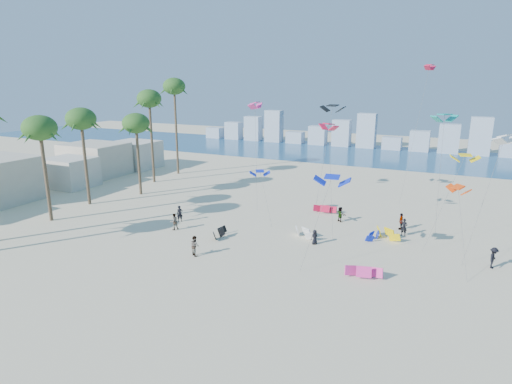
% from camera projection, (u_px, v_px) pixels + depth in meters
% --- Properties ---
extents(ground, '(220.00, 220.00, 0.00)m').
position_uv_depth(ground, '(134.00, 289.00, 33.27)').
color(ground, beige).
rests_on(ground, ground).
extents(ocean, '(220.00, 220.00, 0.00)m').
position_uv_depth(ocean, '(350.00, 153.00, 95.99)').
color(ocean, navy).
rests_on(ocean, ground).
extents(kitesurfer_near, '(0.82, 0.82, 1.91)m').
position_uv_depth(kitesurfer_near, '(180.00, 214.00, 49.04)').
color(kitesurfer_near, black).
rests_on(kitesurfer_near, ground).
extents(kitesurfer_mid, '(1.18, 1.10, 1.93)m').
position_uv_depth(kitesurfer_mid, '(195.00, 246.00, 39.51)').
color(kitesurfer_mid, gray).
rests_on(kitesurfer_mid, ground).
extents(kitesurfers_far, '(32.24, 12.12, 1.92)m').
position_uv_depth(kitesurfers_far, '(355.00, 229.00, 44.01)').
color(kitesurfers_far, black).
rests_on(kitesurfers_far, ground).
extents(grounded_kites, '(18.22, 17.56, 1.00)m').
position_uv_depth(grounded_kites, '(330.00, 235.00, 43.52)').
color(grounded_kites, black).
rests_on(grounded_kites, ground).
extents(flying_kites, '(30.58, 30.76, 18.44)m').
position_uv_depth(flying_kites, '(370.00, 125.00, 46.08)').
color(flying_kites, '#0C24CF').
rests_on(flying_kites, ground).
extents(palm_row, '(7.30, 44.80, 16.55)m').
position_uv_depth(palm_row, '(86.00, 114.00, 53.11)').
color(palm_row, brown).
rests_on(palm_row, ground).
extents(beachfront_buildings, '(11.50, 43.00, 6.00)m').
position_uv_depth(beachfront_buildings, '(56.00, 170.00, 64.85)').
color(beachfront_buildings, beige).
rests_on(beachfront_buildings, ground).
extents(distant_skyline, '(85.00, 3.00, 8.40)m').
position_uv_depth(distant_skyline, '(356.00, 135.00, 104.41)').
color(distant_skyline, '#9EADBF').
rests_on(distant_skyline, ground).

